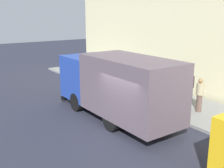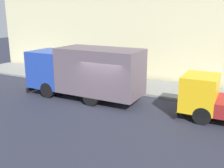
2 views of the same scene
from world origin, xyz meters
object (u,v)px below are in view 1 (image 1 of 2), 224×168
object	(u,v)px
large_utility_truck	(116,84)
pedestrian_standing	(200,94)
pedestrian_third	(191,87)
pedestrian_walking	(185,83)
street_sign_post	(178,85)

from	to	relation	value
large_utility_truck	pedestrian_standing	world-z (taller)	large_utility_truck
pedestrian_standing	pedestrian_third	distance (m)	1.52
pedestrian_walking	street_sign_post	world-z (taller)	street_sign_post
pedestrian_walking	street_sign_post	distance (m)	3.03
pedestrian_standing	large_utility_truck	bearing A→B (deg)	126.56
pedestrian_standing	pedestrian_third	bearing A→B (deg)	29.62
pedestrian_walking	pedestrian_standing	xyz separation A→B (m)	(-1.19, -1.96, -0.00)
pedestrian_walking	pedestrian_third	world-z (taller)	pedestrian_walking
pedestrian_standing	pedestrian_third	size ratio (longest dim) A/B	1.01
large_utility_truck	street_sign_post	bearing A→B (deg)	-33.32
pedestrian_standing	street_sign_post	bearing A→B (deg)	139.76
street_sign_post	pedestrian_walking	bearing A→B (deg)	33.27
pedestrian_third	street_sign_post	bearing A→B (deg)	38.47
large_utility_truck	pedestrian_third	size ratio (longest dim) A/B	4.33
pedestrian_third	street_sign_post	size ratio (longest dim) A/B	0.66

